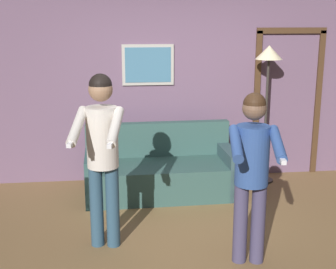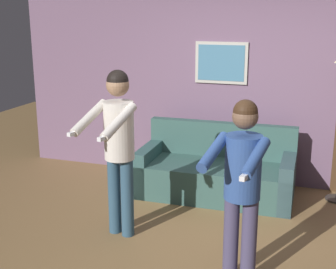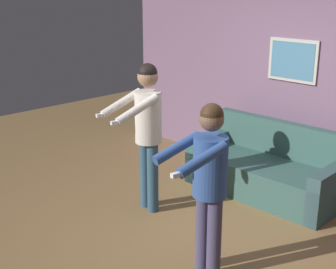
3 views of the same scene
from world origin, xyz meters
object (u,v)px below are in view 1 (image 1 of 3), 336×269
(couch, at_px, (161,173))
(torchiere_lamp, at_px, (268,68))
(person_standing_left, at_px, (102,145))
(person_standing_right, at_px, (252,165))

(couch, relative_size, torchiere_lamp, 1.03)
(couch, xyz_separation_m, torchiere_lamp, (1.46, 0.31, 1.29))
(person_standing_left, bearing_deg, couch, 63.08)
(torchiere_lamp, distance_m, person_standing_left, 2.78)
(couch, xyz_separation_m, person_standing_right, (0.62, -1.85, 0.67))
(torchiere_lamp, height_order, person_standing_left, torchiere_lamp)
(couch, distance_m, person_standing_left, 1.72)
(torchiere_lamp, relative_size, person_standing_right, 1.17)
(couch, xyz_separation_m, person_standing_left, (-0.70, -1.37, 0.76))
(person_standing_right, bearing_deg, person_standing_left, 160.13)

